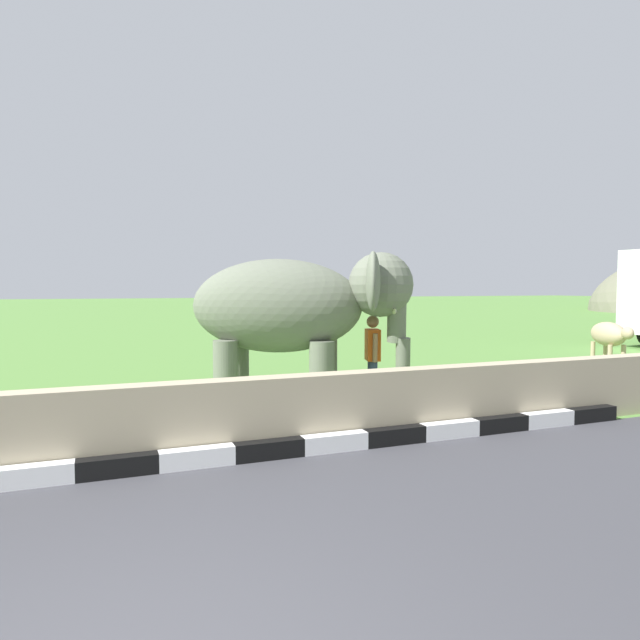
% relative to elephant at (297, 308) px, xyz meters
% --- Properties ---
extents(striped_curb, '(16.20, 0.20, 0.24)m').
position_rel_elephant_xyz_m(striped_curb, '(-3.63, -2.87, -1.68)').
color(striped_curb, white).
rests_on(striped_curb, ground_plane).
extents(barrier_parapet, '(28.00, 0.36, 1.00)m').
position_rel_elephant_xyz_m(barrier_parapet, '(-1.28, -2.57, -1.30)').
color(barrier_parapet, tan).
rests_on(barrier_parapet, ground_plane).
extents(elephant, '(4.00, 3.32, 2.80)m').
position_rel_elephant_xyz_m(elephant, '(0.00, 0.00, 0.00)').
color(elephant, slate).
rests_on(elephant, ground_plane).
extents(person_handler, '(0.35, 0.66, 1.66)m').
position_rel_elephant_xyz_m(person_handler, '(1.36, -0.33, -0.88)').
color(person_handler, navy).
rests_on(person_handler, ground_plane).
extents(cow_near, '(1.08, 1.91, 1.23)m').
position_rel_elephant_xyz_m(cow_near, '(9.55, 1.66, -0.93)').
color(cow_near, tan).
rests_on(cow_near, ground_plane).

